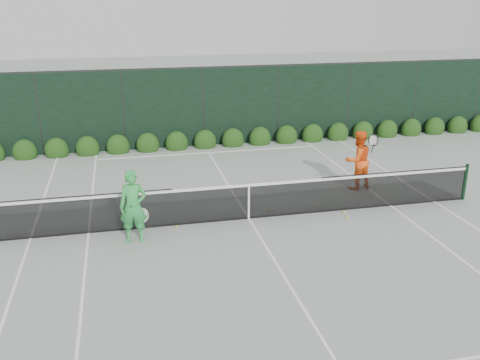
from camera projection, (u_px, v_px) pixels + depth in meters
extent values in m
plane|color=gray|center=(249.00, 219.00, 14.18)|extent=(80.00, 80.00, 0.00)
cylinder|color=#11341B|center=(465.00, 182.00, 15.35)|extent=(0.10, 0.10, 1.07)
cube|color=black|center=(83.00, 215.00, 13.14)|extent=(4.40, 0.01, 1.02)
cube|color=black|center=(249.00, 202.00, 14.02)|extent=(4.00, 0.01, 0.96)
cube|color=black|center=(395.00, 189.00, 14.89)|extent=(4.40, 0.01, 1.02)
cube|color=white|center=(249.00, 185.00, 13.87)|extent=(12.80, 0.03, 0.07)
cube|color=black|center=(249.00, 218.00, 14.18)|extent=(12.80, 0.02, 0.04)
cube|color=white|center=(249.00, 203.00, 14.03)|extent=(0.05, 0.03, 0.91)
imported|color=green|center=(133.00, 206.00, 12.63)|extent=(0.70, 0.50, 1.78)
torus|color=white|center=(142.00, 215.00, 12.86)|extent=(0.30, 0.05, 0.30)
cylinder|color=black|center=(143.00, 224.00, 12.94)|extent=(0.10, 0.03, 0.30)
imported|color=#FF5915|center=(358.00, 160.00, 16.10)|extent=(1.00, 0.85, 1.81)
torus|color=black|center=(373.00, 140.00, 15.77)|extent=(0.28, 0.16, 0.30)
cylinder|color=black|center=(373.00, 148.00, 15.85)|extent=(0.10, 0.03, 0.30)
cube|color=white|center=(31.00, 238.00, 13.03)|extent=(0.06, 23.77, 0.01)
cube|color=white|center=(434.00, 202.00, 15.33)|extent=(0.06, 23.77, 0.01)
cube|color=white|center=(89.00, 233.00, 13.32)|extent=(0.06, 23.77, 0.01)
cube|color=white|center=(390.00, 206.00, 15.04)|extent=(0.06, 23.77, 0.01)
cube|color=white|center=(189.00, 121.00, 25.12)|extent=(11.03, 0.06, 0.01)
cube|color=white|center=(208.00, 153.00, 20.07)|extent=(8.23, 0.06, 0.01)
cube|color=white|center=(249.00, 218.00, 14.18)|extent=(0.06, 12.80, 0.01)
cube|color=black|center=(203.00, 108.00, 20.59)|extent=(32.00, 0.06, 3.00)
cube|color=#262826|center=(202.00, 67.00, 20.09)|extent=(32.00, 0.06, 0.06)
cylinder|color=#262826|center=(39.00, 115.00, 19.34)|extent=(0.08, 0.08, 3.00)
cylinder|color=#262826|center=(124.00, 111.00, 19.97)|extent=(0.08, 0.08, 3.00)
cylinder|color=#262826|center=(203.00, 108.00, 20.59)|extent=(0.08, 0.08, 3.00)
cylinder|color=#262826|center=(278.00, 104.00, 21.22)|extent=(0.08, 0.08, 3.00)
cylinder|color=#262826|center=(348.00, 101.00, 21.85)|extent=(0.08, 0.08, 3.00)
cylinder|color=#262826|center=(414.00, 98.00, 22.48)|extent=(0.08, 0.08, 3.00)
cylinder|color=#262826|center=(477.00, 95.00, 23.10)|extent=(0.08, 0.08, 3.00)
ellipsoid|color=#14330D|center=(25.00, 152.00, 19.31)|extent=(0.86, 0.65, 0.94)
ellipsoid|color=#14330D|center=(57.00, 150.00, 19.54)|extent=(0.86, 0.65, 0.94)
ellipsoid|color=#14330D|center=(88.00, 148.00, 19.77)|extent=(0.86, 0.65, 0.94)
ellipsoid|color=#14330D|center=(118.00, 147.00, 20.00)|extent=(0.86, 0.65, 0.94)
ellipsoid|color=#14330D|center=(148.00, 145.00, 20.23)|extent=(0.86, 0.65, 0.94)
ellipsoid|color=#14330D|center=(177.00, 143.00, 20.46)|extent=(0.86, 0.65, 0.94)
ellipsoid|color=#14330D|center=(205.00, 142.00, 20.69)|extent=(0.86, 0.65, 0.94)
ellipsoid|color=#14330D|center=(233.00, 140.00, 20.92)|extent=(0.86, 0.65, 0.94)
ellipsoid|color=#14330D|center=(260.00, 138.00, 21.15)|extent=(0.86, 0.65, 0.94)
ellipsoid|color=#14330D|center=(287.00, 137.00, 21.38)|extent=(0.86, 0.65, 0.94)
ellipsoid|color=#14330D|center=(313.00, 135.00, 21.61)|extent=(0.86, 0.65, 0.94)
ellipsoid|color=#14330D|center=(338.00, 134.00, 21.84)|extent=(0.86, 0.65, 0.94)
ellipsoid|color=#14330D|center=(363.00, 132.00, 22.07)|extent=(0.86, 0.65, 0.94)
ellipsoid|color=#14330D|center=(387.00, 131.00, 22.30)|extent=(0.86, 0.65, 0.94)
ellipsoid|color=#14330D|center=(411.00, 129.00, 22.53)|extent=(0.86, 0.65, 0.94)
ellipsoid|color=#14330D|center=(435.00, 128.00, 22.76)|extent=(0.86, 0.65, 0.94)
ellipsoid|color=#14330D|center=(457.00, 127.00, 22.99)|extent=(0.86, 0.65, 0.94)
ellipsoid|color=#14330D|center=(480.00, 125.00, 23.22)|extent=(0.86, 0.65, 0.94)
sphere|color=#D0DC30|center=(176.00, 227.00, 13.62)|extent=(0.07, 0.07, 0.07)
sphere|color=#D0DC30|center=(315.00, 206.00, 14.95)|extent=(0.07, 0.07, 0.07)
sphere|color=#D0DC30|center=(269.00, 210.00, 14.65)|extent=(0.07, 0.07, 0.07)
sphere|color=#D0DC30|center=(344.00, 212.00, 14.52)|extent=(0.07, 0.07, 0.07)
sphere|color=#D0DC30|center=(347.00, 217.00, 14.19)|extent=(0.07, 0.07, 0.07)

